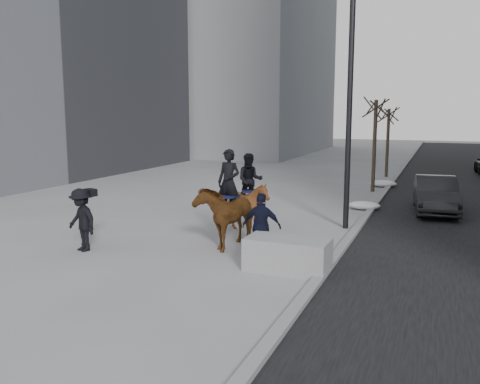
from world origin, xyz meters
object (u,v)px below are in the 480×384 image
at_px(planter, 288,255).
at_px(mounted_right, 249,200).
at_px(mounted_left, 227,210).
at_px(car_near, 436,194).

relative_size(planter, mounted_right, 0.80).
bearing_deg(planter, mounted_right, 123.85).
height_order(planter, mounted_right, mounted_right).
bearing_deg(mounted_left, car_near, 53.85).
relative_size(car_near, mounted_left, 1.50).
bearing_deg(car_near, planter, -115.05).
bearing_deg(mounted_right, mounted_left, -87.97).
xyz_separation_m(planter, mounted_right, (-2.36, 3.52, 0.61)).
distance_m(mounted_left, mounted_right, 1.91).
xyz_separation_m(car_near, mounted_right, (-5.55, -5.60, 0.32)).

